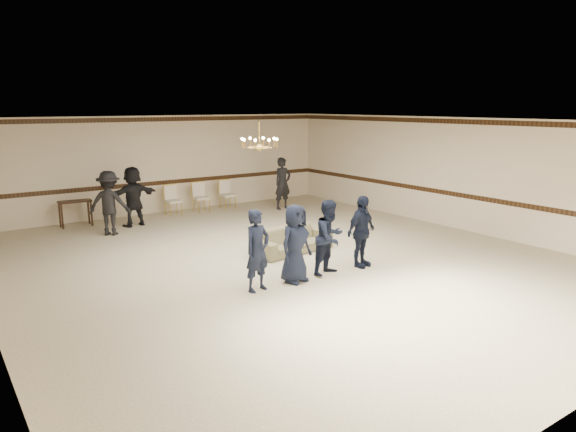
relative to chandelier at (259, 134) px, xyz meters
The scene contains 16 objects.
room 1.62m from the chandelier, 90.00° to the right, with size 12.01×14.01×3.21m.
chair_rail 6.27m from the chandelier, 90.00° to the left, with size 12.00×0.02×0.14m, color #3B2211.
crown_molding 5.99m from the chandelier, 90.00° to the left, with size 12.00×0.02×0.14m, color #3B2211.
chandelier is the anchor object (origin of this frame).
boy_a 3.48m from the chandelier, 123.24° to the right, with size 0.59×0.39×1.61m, color black.
boy_b 3.19m from the chandelier, 105.12° to the right, with size 0.79×0.51×1.61m, color black.
boy_c 3.13m from the chandelier, 83.45° to the right, with size 0.78×0.61×1.61m, color black.
boy_d 3.33m from the chandelier, 63.44° to the right, with size 0.94×0.39×1.61m, color black.
settee 2.69m from the chandelier, 38.51° to the right, with size 2.08×0.81×0.61m, color #6C6748.
adult_left 4.98m from the chandelier, 123.09° to the left, with size 1.15×0.66×1.78m, color black.
adult_mid 5.19m from the chandelier, 109.40° to the left, with size 1.65×0.53×1.78m, color black.
adult_right 5.77m from the chandelier, 49.67° to the left, with size 0.65×0.43×1.78m, color black.
banquet_chair_left 5.77m from the chandelier, 90.39° to the left, with size 0.48×0.48×0.98m, color beige, non-canonical shape.
banquet_chair_mid 5.85m from the chandelier, 79.61° to the left, with size 0.48×0.48×0.98m, color beige, non-canonical shape.
banquet_chair_right 6.10m from the chandelier, 69.52° to the left, with size 0.48×0.48×0.98m, color beige, non-canonical shape.
console_table 6.72m from the chandelier, 119.09° to the left, with size 0.93×0.39×0.78m, color #331E11.
Camera 1 is at (-6.65, -9.65, 3.55)m, focal length 32.85 mm.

